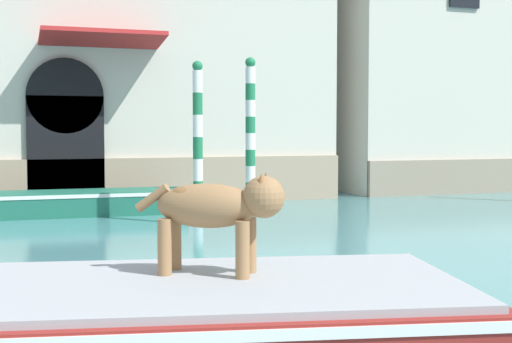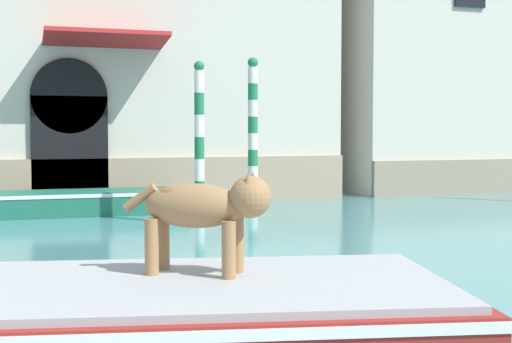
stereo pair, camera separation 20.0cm
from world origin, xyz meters
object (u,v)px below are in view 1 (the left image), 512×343
at_px(boat_moored_near_palazzo, 36,204).
at_px(dog_on_deck, 218,208).
at_px(mooring_pole_0, 198,142).
at_px(mooring_pole_2, 250,136).
at_px(boat_foreground, 57,331).

bearing_deg(boat_moored_near_palazzo, dog_on_deck, -83.05).
xyz_separation_m(dog_on_deck, mooring_pole_0, (2.04, 8.41, 0.37)).
height_order(boat_moored_near_palazzo, mooring_pole_0, mooring_pole_0).
bearing_deg(mooring_pole_2, boat_foreground, -116.93).
xyz_separation_m(boat_moored_near_palazzo, mooring_pole_2, (4.59, -1.38, 1.51)).
bearing_deg(boat_moored_near_palazzo, boat_foreground, -89.79).
relative_size(mooring_pole_0, mooring_pole_2, 0.94).
relative_size(dog_on_deck, mooring_pole_0, 0.34).
distance_m(boat_foreground, mooring_pole_2, 10.84).
bearing_deg(mooring_pole_0, mooring_pole_2, 37.69).
relative_size(boat_foreground, mooring_pole_2, 1.93).
distance_m(dog_on_deck, mooring_pole_2, 10.25).
xyz_separation_m(dog_on_deck, boat_moored_near_palazzo, (-1.02, 10.97, -1.02)).
bearing_deg(dog_on_deck, boat_foreground, -148.81).
height_order(boat_moored_near_palazzo, mooring_pole_2, mooring_pole_2).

